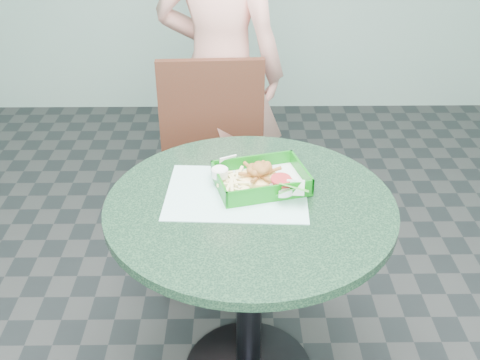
{
  "coord_description": "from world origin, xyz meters",
  "views": [
    {
      "loc": [
        -0.05,
        -1.44,
        1.71
      ],
      "look_at": [
        -0.03,
        0.1,
        0.79
      ],
      "focal_mm": 42.0,
      "sensor_mm": 36.0,
      "label": 1
    }
  ],
  "objects_px": {
    "cafe_table": "(250,250)",
    "dining_chair": "(212,155)",
    "food_basket": "(261,187)",
    "sauce_ramekin": "(222,173)",
    "diner_person": "(220,57)",
    "crab_sandwich": "(259,177)"
  },
  "relations": [
    {
      "from": "food_basket",
      "to": "diner_person",
      "type": "bearing_deg",
      "value": 99.02
    },
    {
      "from": "dining_chair",
      "to": "food_basket",
      "type": "height_order",
      "value": "dining_chair"
    },
    {
      "from": "crab_sandwich",
      "to": "sauce_ramekin",
      "type": "xyz_separation_m",
      "value": [
        -0.12,
        0.03,
        -0.0
      ]
    },
    {
      "from": "food_basket",
      "to": "sauce_ramekin",
      "type": "bearing_deg",
      "value": 162.57
    },
    {
      "from": "cafe_table",
      "to": "food_basket",
      "type": "xyz_separation_m",
      "value": [
        0.04,
        0.09,
        0.19
      ]
    },
    {
      "from": "food_basket",
      "to": "crab_sandwich",
      "type": "relative_size",
      "value": 2.37
    },
    {
      "from": "crab_sandwich",
      "to": "food_basket",
      "type": "bearing_deg",
      "value": -57.3
    },
    {
      "from": "dining_chair",
      "to": "crab_sandwich",
      "type": "bearing_deg",
      "value": -76.87
    },
    {
      "from": "cafe_table",
      "to": "dining_chair",
      "type": "height_order",
      "value": "dining_chair"
    },
    {
      "from": "food_basket",
      "to": "crab_sandwich",
      "type": "height_order",
      "value": "crab_sandwich"
    },
    {
      "from": "sauce_ramekin",
      "to": "dining_chair",
      "type": "bearing_deg",
      "value": 95.65
    },
    {
      "from": "diner_person",
      "to": "crab_sandwich",
      "type": "height_order",
      "value": "diner_person"
    },
    {
      "from": "cafe_table",
      "to": "crab_sandwich",
      "type": "xyz_separation_m",
      "value": [
        0.03,
        0.09,
        0.22
      ]
    },
    {
      "from": "diner_person",
      "to": "sauce_ramekin",
      "type": "xyz_separation_m",
      "value": [
        0.02,
        -0.89,
        -0.09
      ]
    },
    {
      "from": "cafe_table",
      "to": "crab_sandwich",
      "type": "bearing_deg",
      "value": 71.33
    },
    {
      "from": "diner_person",
      "to": "dining_chair",
      "type": "bearing_deg",
      "value": 97.94
    },
    {
      "from": "crab_sandwich",
      "to": "dining_chair",
      "type": "bearing_deg",
      "value": 105.75
    },
    {
      "from": "cafe_table",
      "to": "food_basket",
      "type": "relative_size",
      "value": 3.2
    },
    {
      "from": "diner_person",
      "to": "food_basket",
      "type": "xyz_separation_m",
      "value": [
        0.15,
        -0.92,
        -0.12
      ]
    },
    {
      "from": "diner_person",
      "to": "food_basket",
      "type": "distance_m",
      "value": 0.94
    },
    {
      "from": "dining_chair",
      "to": "crab_sandwich",
      "type": "xyz_separation_m",
      "value": [
        0.18,
        -0.64,
        0.27
      ]
    },
    {
      "from": "cafe_table",
      "to": "dining_chair",
      "type": "relative_size",
      "value": 0.96
    }
  ]
}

